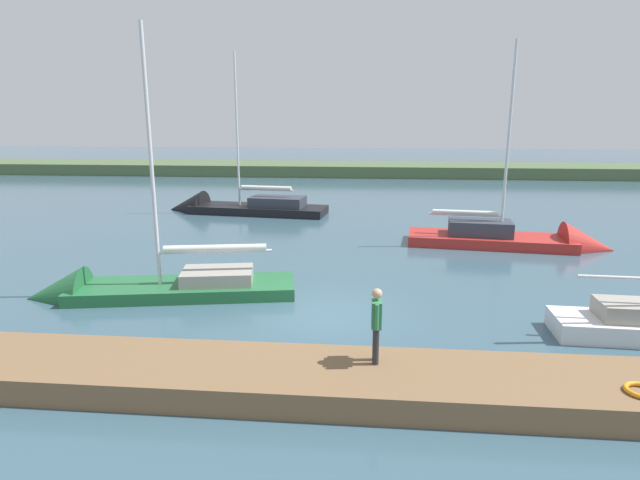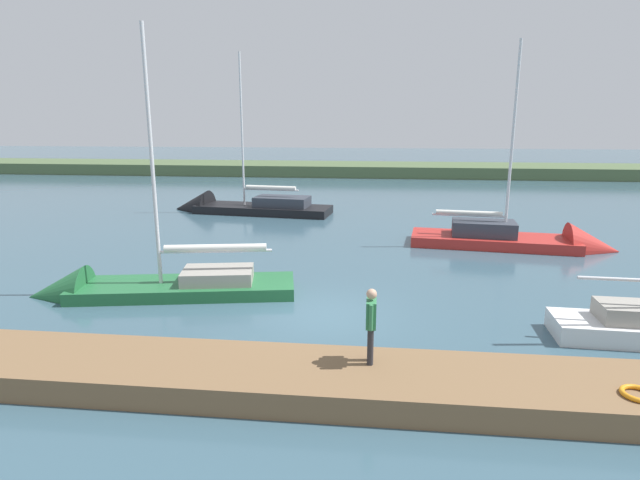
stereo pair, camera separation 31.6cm
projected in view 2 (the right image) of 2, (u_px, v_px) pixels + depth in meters
name	position (u px, v px, depth m)	size (l,w,h in m)	color
ground_plane	(324.00, 315.00, 15.75)	(200.00, 200.00, 0.00)	#385666
far_shoreline	(363.00, 175.00, 56.81)	(180.00, 8.00, 2.40)	#4C603D
dock_pier	(303.00, 379.00, 11.25)	(23.10, 2.39, 0.60)	brown
life_ring_buoy	(638.00, 394.00, 9.98)	(0.66, 0.66, 0.10)	orange
sailboat_inner_slip	(530.00, 245.00, 24.08)	(9.61, 3.60, 10.63)	#B22823
sailboat_far_right	(142.00, 292.00, 17.57)	(9.26, 3.70, 9.93)	#236638
sailboat_far_left	(237.00, 210.00, 33.48)	(10.87, 3.93, 11.29)	black
person_on_dock	(371.00, 320.00, 11.16)	(0.23, 0.66, 1.73)	#28282D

